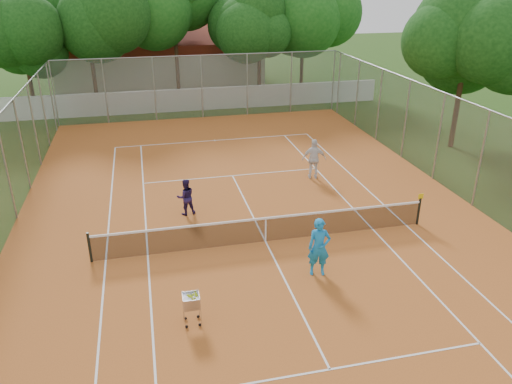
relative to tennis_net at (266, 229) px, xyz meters
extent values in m
plane|color=#1F3C10|center=(0.00, 0.00, -0.51)|extent=(120.00, 120.00, 0.00)
cube|color=#B05C22|center=(0.00, 0.00, -0.50)|extent=(18.00, 34.00, 0.02)
cube|color=white|center=(0.00, 0.00, -0.49)|extent=(10.98, 23.78, 0.01)
cube|color=black|center=(0.00, 0.00, 0.00)|extent=(11.88, 0.10, 0.98)
cube|color=slate|center=(0.00, 0.00, 1.49)|extent=(18.00, 34.00, 4.00)
cube|color=white|center=(0.00, 19.00, 0.24)|extent=(26.00, 0.30, 1.50)
cube|color=beige|center=(-2.00, 29.00, 1.69)|extent=(16.40, 9.00, 4.40)
cube|color=#0E380E|center=(0.00, 22.00, 4.49)|extent=(29.00, 19.00, 10.00)
imported|color=#177EC5|center=(1.12, -2.36, 0.47)|extent=(0.77, 0.59, 1.91)
imported|color=#231746|center=(-2.51, 2.85, 0.25)|extent=(0.79, 0.65, 1.47)
imported|color=silver|center=(3.62, 5.31, 0.44)|extent=(1.16, 0.68, 1.86)
cube|color=#B9BAC1|center=(-3.03, -3.91, 0.00)|extent=(0.52, 0.52, 0.99)
camera|label=1|loc=(-3.83, -15.01, 8.30)|focal=35.00mm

